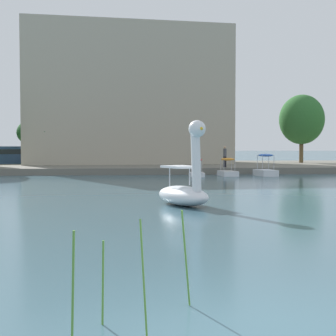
% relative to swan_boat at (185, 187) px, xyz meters
% --- Properties ---
extents(shore_bank_far, '(113.24, 20.86, 0.51)m').
position_rel_swan_boat_xyz_m(shore_bank_far, '(-0.54, 29.99, -0.40)').
color(shore_bank_far, '#6B665B').
rests_on(shore_bank_far, ground_plane).
extents(swan_boat, '(2.25, 3.08, 3.00)m').
position_rel_swan_boat_xyz_m(swan_boat, '(0.00, 0.00, 0.00)').
color(swan_boat, white).
rests_on(swan_boat, ground_plane).
extents(pedal_boat_red, '(1.12, 1.83, 1.30)m').
position_rel_swan_boat_xyz_m(pedal_boat_red, '(3.09, 17.26, -0.25)').
color(pedal_boat_red, white).
rests_on(pedal_boat_red, ground_plane).
extents(pedal_boat_orange, '(1.24, 2.10, 1.33)m').
position_rel_swan_boat_xyz_m(pedal_boat_orange, '(5.46, 17.65, -0.25)').
color(pedal_boat_orange, white).
rests_on(pedal_boat_orange, ground_plane).
extents(pedal_boat_blue, '(1.33, 2.35, 1.63)m').
position_rel_swan_boat_xyz_m(pedal_boat_blue, '(8.26, 17.51, -0.18)').
color(pedal_boat_blue, white).
rests_on(pedal_boat_blue, ground_plane).
extents(tree_broadleaf_right, '(7.99, 7.97, 4.61)m').
position_rel_swan_boat_xyz_m(tree_broadleaf_right, '(-9.32, 29.34, 2.84)').
color(tree_broadleaf_right, '#4C3823').
rests_on(tree_broadleaf_right, shore_bank_far).
extents(tree_broadleaf_behind_dock, '(6.36, 6.44, 7.12)m').
position_rel_swan_boat_xyz_m(tree_broadleaf_behind_dock, '(16.41, 31.75, 4.37)').
color(tree_broadleaf_behind_dock, brown).
rests_on(tree_broadleaf_behind_dock, shore_bank_far).
extents(person_on_path, '(0.24, 0.26, 1.71)m').
position_rel_swan_boat_xyz_m(person_on_path, '(5.90, 20.74, 0.76)').
color(person_on_path, black).
rests_on(person_on_path, shore_bank_far).
extents(parked_van, '(5.21, 2.60, 1.70)m').
position_rel_swan_boat_xyz_m(parked_van, '(-13.87, 31.10, 0.78)').
color(parked_van, navy).
rests_on(parked_van, shore_bank_far).
extents(apartment_block, '(20.69, 14.49, 13.32)m').
position_rel_swan_boat_xyz_m(apartment_block, '(-1.91, 33.61, 6.52)').
color(apartment_block, '#B2A893').
rests_on(apartment_block, shore_bank_far).
extents(reed_clump_foreground, '(2.74, 1.49, 1.31)m').
position_rel_swan_boat_xyz_m(reed_clump_foreground, '(-2.78, -11.56, -0.07)').
color(reed_clump_foreground, '#568E38').
rests_on(reed_clump_foreground, ground_plane).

